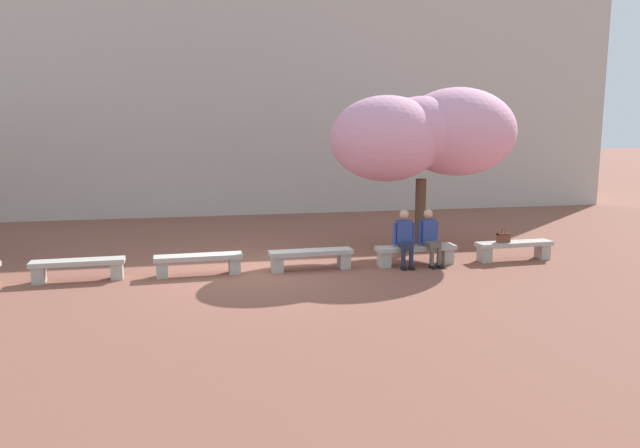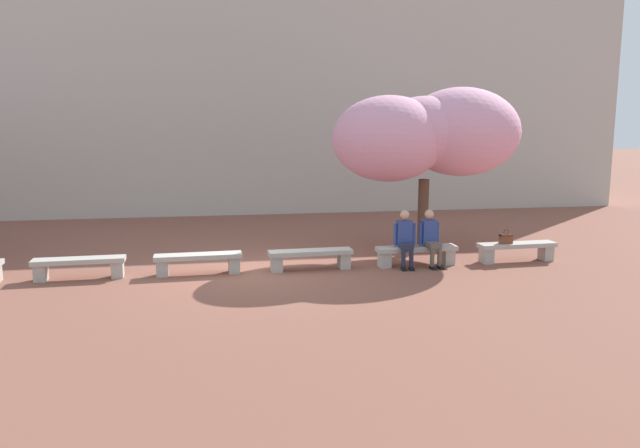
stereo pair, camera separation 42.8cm
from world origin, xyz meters
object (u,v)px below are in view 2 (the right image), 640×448
at_px(stone_bench_near_west, 79,265).
at_px(cherry_tree_main, 428,134).
at_px(stone_bench_near_east, 311,256).
at_px(person_seated_left, 405,237).
at_px(person_seated_right, 430,236).
at_px(stone_bench_center, 198,260).
at_px(stone_bench_far_east, 517,249).
at_px(stone_bench_east_end, 417,252).
at_px(handbag, 506,238).

xyz_separation_m(stone_bench_near_west, cherry_tree_main, (8.17, 1.60, 2.65)).
relative_size(stone_bench_near_west, stone_bench_near_east, 1.00).
distance_m(stone_bench_near_east, person_seated_left, 2.20).
height_order(person_seated_right, cherry_tree_main, cherry_tree_main).
relative_size(stone_bench_near_west, cherry_tree_main, 0.39).
distance_m(stone_bench_center, stone_bench_far_east, 7.41).
xyz_separation_m(stone_bench_far_east, person_seated_right, (-2.17, -0.05, 0.39)).
height_order(stone_bench_east_end, person_seated_left, person_seated_left).
distance_m(stone_bench_far_east, cherry_tree_main, 3.53).
bearing_deg(stone_bench_center, stone_bench_near_west, 180.00).
relative_size(stone_bench_far_east, handbag, 5.58).
distance_m(stone_bench_near_west, handbag, 9.58).
xyz_separation_m(stone_bench_east_end, person_seated_left, (-0.30, -0.05, 0.39)).
relative_size(stone_bench_center, person_seated_left, 1.47).
bearing_deg(stone_bench_east_end, stone_bench_far_east, 0.00).
bearing_deg(stone_bench_east_end, person_seated_left, -169.96).
relative_size(stone_bench_far_east, person_seated_right, 1.47).
height_order(stone_bench_near_west, person_seated_right, person_seated_right).
height_order(stone_bench_near_east, person_seated_left, person_seated_left).
height_order(stone_bench_near_west, stone_bench_east_end, same).
xyz_separation_m(stone_bench_east_end, cherry_tree_main, (0.76, 1.60, 2.65)).
distance_m(stone_bench_east_end, cherry_tree_main, 3.19).
relative_size(stone_bench_center, stone_bench_near_east, 1.00).
distance_m(stone_bench_near_west, stone_bench_far_east, 9.88).
distance_m(stone_bench_east_end, handbag, 2.19).
bearing_deg(handbag, person_seated_left, -179.39).
bearing_deg(person_seated_right, handbag, 0.80).
bearing_deg(person_seated_right, stone_bench_near_east, 178.90).
distance_m(stone_bench_near_east, cherry_tree_main, 4.47).
height_order(stone_bench_far_east, cherry_tree_main, cherry_tree_main).
xyz_separation_m(stone_bench_near_east, person_seated_left, (2.17, -0.05, 0.39)).
height_order(stone_bench_near_west, stone_bench_center, same).
height_order(stone_bench_center, person_seated_left, person_seated_left).
bearing_deg(stone_bench_near_east, stone_bench_east_end, 0.00).
bearing_deg(stone_bench_far_east, stone_bench_east_end, 180.00).
relative_size(stone_bench_near_east, handbag, 5.58).
height_order(stone_bench_near_east, person_seated_right, person_seated_right).
distance_m(stone_bench_center, stone_bench_east_end, 4.94).
bearing_deg(stone_bench_near_west, stone_bench_near_east, 0.00).
bearing_deg(handbag, stone_bench_center, 179.78).
bearing_deg(stone_bench_near_west, person_seated_right, -0.39).
xyz_separation_m(stone_bench_center, handbag, (7.11, -0.03, 0.27)).
bearing_deg(stone_bench_far_east, handbag, -174.87).
height_order(stone_bench_near_east, handbag, handbag).
xyz_separation_m(stone_bench_center, stone_bench_far_east, (7.41, 0.00, 0.00)).
bearing_deg(handbag, person_seated_right, -179.20).
bearing_deg(handbag, stone_bench_east_end, 179.29).
bearing_deg(stone_bench_east_end, stone_bench_near_west, 180.00).
bearing_deg(stone_bench_near_west, stone_bench_center, 0.00).
relative_size(stone_bench_east_end, person_seated_left, 1.47).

